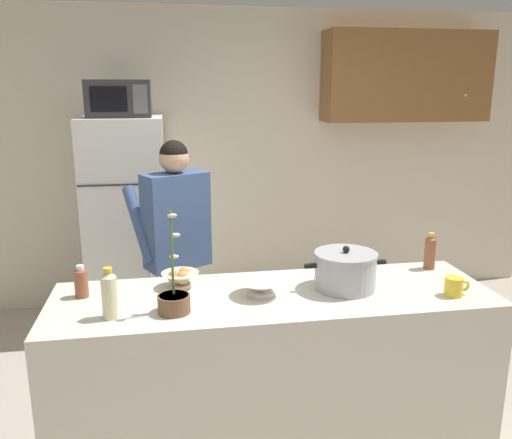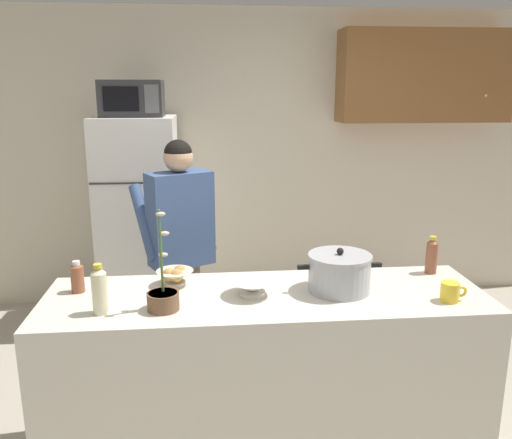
{
  "view_description": "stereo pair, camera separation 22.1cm",
  "coord_description": "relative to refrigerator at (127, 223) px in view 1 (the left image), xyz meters",
  "views": [
    {
      "loc": [
        -0.5,
        -2.42,
        1.93
      ],
      "look_at": [
        0.0,
        0.55,
        1.17
      ],
      "focal_mm": 36.84,
      "sensor_mm": 36.0,
      "label": 1
    },
    {
      "loc": [
        -0.28,
        -2.45,
        1.93
      ],
      "look_at": [
        0.0,
        0.55,
        1.17
      ],
      "focal_mm": 36.84,
      "sensor_mm": 36.0,
      "label": 2
    }
  ],
  "objects": [
    {
      "name": "back_wall_unit",
      "position": [
        1.12,
        0.41,
        0.57
      ],
      "size": [
        6.0,
        0.48,
        2.6
      ],
      "color": "beige",
      "rests_on": "ground"
    },
    {
      "name": "kitchen_island",
      "position": [
        0.85,
        -1.85,
        -0.39
      ],
      "size": [
        2.22,
        0.68,
        0.92
      ],
      "primitive_type": "cube",
      "color": "silver",
      "rests_on": "ground"
    },
    {
      "name": "refrigerator",
      "position": [
        0.0,
        0.0,
        0.0
      ],
      "size": [
        0.64,
        0.68,
        1.71
      ],
      "color": "white",
      "rests_on": "ground"
    },
    {
      "name": "microwave",
      "position": [
        0.0,
        -0.02,
        0.99
      ],
      "size": [
        0.48,
        0.37,
        0.28
      ],
      "color": "#2D2D30",
      "rests_on": "refrigerator"
    },
    {
      "name": "person_near_pot",
      "position": [
        0.38,
        -0.93,
        0.15
      ],
      "size": [
        0.6,
        0.56,
        1.61
      ],
      "color": "#726656",
      "rests_on": "ground"
    },
    {
      "name": "cooking_pot",
      "position": [
        1.23,
        -1.84,
        0.16
      ],
      "size": [
        0.43,
        0.32,
        0.23
      ],
      "color": "#ADAFB5",
      "rests_on": "kitchen_island"
    },
    {
      "name": "coffee_mug",
      "position": [
        1.73,
        -2.02,
        0.11
      ],
      "size": [
        0.13,
        0.09,
        0.1
      ],
      "color": "yellow",
      "rests_on": "kitchen_island"
    },
    {
      "name": "bread_bowl",
      "position": [
        0.39,
        -1.68,
        0.12
      ],
      "size": [
        0.2,
        0.2,
        0.1
      ],
      "color": "beige",
      "rests_on": "kitchen_island"
    },
    {
      "name": "empty_bowl",
      "position": [
        0.78,
        -1.86,
        0.11
      ],
      "size": [
        0.24,
        0.24,
        0.08
      ],
      "color": "white",
      "rests_on": "kitchen_island"
    },
    {
      "name": "bottle_near_edge",
      "position": [
        -0.1,
        -1.73,
        0.15
      ],
      "size": [
        0.07,
        0.07,
        0.16
      ],
      "color": "brown",
      "rests_on": "kitchen_island"
    },
    {
      "name": "bottle_mid_counter",
      "position": [
        1.8,
        -1.62,
        0.17
      ],
      "size": [
        0.06,
        0.06,
        0.21
      ],
      "color": "brown",
      "rests_on": "kitchen_island"
    },
    {
      "name": "bottle_far_corner",
      "position": [
        0.07,
        -2.01,
        0.18
      ],
      "size": [
        0.07,
        0.07,
        0.24
      ],
      "color": "beige",
      "rests_on": "kitchen_island"
    },
    {
      "name": "potted_orchid",
      "position": [
        0.35,
        -1.99,
        0.13
      ],
      "size": [
        0.15,
        0.15,
        0.48
      ],
      "color": "brown",
      "rests_on": "kitchen_island"
    }
  ]
}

